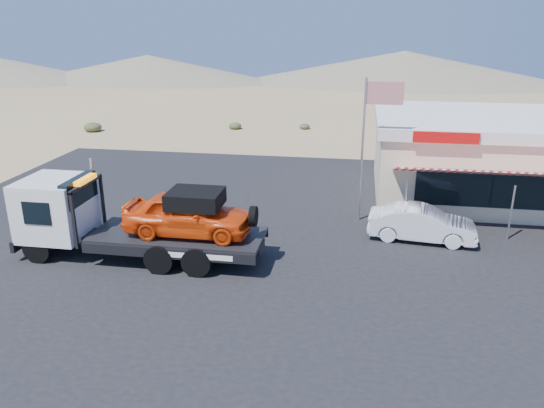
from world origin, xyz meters
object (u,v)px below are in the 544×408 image
object	(u,v)px
white_sedan	(422,224)
flagpole	(369,134)
tow_truck	(133,217)
jerky_store	(483,156)

from	to	relation	value
white_sedan	flagpole	bearing A→B (deg)	56.42
white_sedan	tow_truck	bearing A→B (deg)	113.75
tow_truck	flagpole	size ratio (longest dim) A/B	1.45
tow_truck	flagpole	bearing A→B (deg)	32.06
tow_truck	white_sedan	distance (m)	10.90
jerky_store	flagpole	size ratio (longest dim) A/B	1.73
white_sedan	jerky_store	bearing A→B (deg)	-22.00
tow_truck	jerky_store	distance (m)	16.74
jerky_store	flagpole	xyz separation A→B (m)	(-5.57, -4.47, 1.77)
tow_truck	jerky_store	size ratio (longest dim) A/B	0.84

